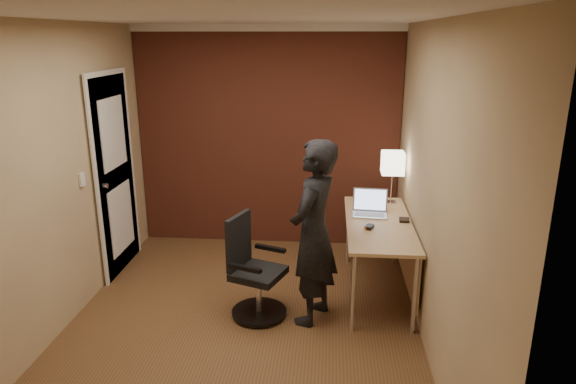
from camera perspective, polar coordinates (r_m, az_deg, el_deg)
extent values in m
plane|color=brown|center=(4.52, -5.18, -14.81)|extent=(4.00, 4.00, 0.00)
plane|color=white|center=(3.85, -6.21, 18.71)|extent=(4.00, 4.00, 0.00)
plane|color=tan|center=(5.93, -2.22, 6.02)|extent=(3.00, 0.00, 3.00)
plane|color=tan|center=(2.23, -15.07, -14.13)|extent=(3.00, 0.00, 3.00)
plane|color=tan|center=(4.52, -24.69, 0.96)|extent=(0.00, 4.00, 4.00)
plane|color=tan|center=(4.02, 15.87, 0.04)|extent=(0.00, 4.00, 4.00)
cube|color=brown|center=(5.90, -2.25, 5.96)|extent=(2.98, 0.06, 2.50)
cube|color=silver|center=(5.79, -2.41, 17.79)|extent=(3.00, 0.08, 0.08)
cube|color=silver|center=(1.96, -17.50, 18.65)|extent=(3.00, 0.08, 0.08)
cube|color=silver|center=(4.36, -26.24, 16.41)|extent=(0.08, 4.00, 0.08)
cube|color=silver|center=(3.86, 16.77, 17.53)|extent=(0.08, 4.00, 0.08)
cube|color=silver|center=(5.52, -18.73, 1.63)|extent=(0.05, 0.82, 2.02)
cube|color=silver|center=(5.52, -18.59, 1.63)|extent=(0.02, 0.92, 2.12)
cylinder|color=silver|center=(5.22, -19.67, 0.65)|extent=(0.05, 0.05, 0.05)
cube|color=silver|center=(4.92, -21.92, 1.29)|extent=(0.02, 0.08, 0.12)
cube|color=tan|center=(4.83, 10.06, -3.42)|extent=(0.60, 1.50, 0.03)
cube|color=tan|center=(4.97, 13.12, -6.56)|extent=(0.02, 1.38, 0.54)
cylinder|color=silver|center=(4.33, 7.24, -11.08)|extent=(0.04, 0.04, 0.70)
cylinder|color=silver|center=(5.59, 6.71, -4.42)|extent=(0.04, 0.04, 0.70)
cylinder|color=silver|center=(4.39, 13.90, -11.10)|extent=(0.04, 0.04, 0.70)
cylinder|color=silver|center=(5.63, 11.81, -4.51)|extent=(0.04, 0.04, 0.70)
cube|color=silver|center=(5.37, 11.30, -1.13)|extent=(0.11, 0.11, 0.01)
cylinder|color=silver|center=(5.33, 11.40, 0.48)|extent=(0.01, 0.01, 0.30)
cube|color=white|center=(5.26, 11.56, 3.20)|extent=(0.22, 0.22, 0.22)
cube|color=silver|center=(4.97, 9.03, -2.50)|extent=(0.35, 0.26, 0.01)
cube|color=silver|center=(5.04, 9.11, -0.81)|extent=(0.33, 0.08, 0.22)
cube|color=#B2CCF2|center=(5.03, 9.12, -0.85)|extent=(0.30, 0.07, 0.19)
cube|color=gray|center=(4.96, 9.05, -2.45)|extent=(0.29, 0.15, 0.00)
cube|color=black|center=(4.63, 9.02, -3.85)|extent=(0.09, 0.12, 0.03)
cube|color=black|center=(4.88, 12.79, -3.05)|extent=(0.10, 0.12, 0.02)
cylinder|color=black|center=(4.67, -3.21, -13.13)|extent=(0.49, 0.49, 0.03)
cylinder|color=silver|center=(4.59, -3.25, -11.16)|extent=(0.05, 0.05, 0.36)
cube|color=black|center=(4.50, -3.29, -9.02)|extent=(0.51, 0.51, 0.06)
cube|color=black|center=(4.48, -5.51, -5.44)|extent=(0.17, 0.36, 0.48)
cube|color=black|center=(4.62, -1.98, -6.27)|extent=(0.29, 0.14, 0.03)
cube|color=black|center=(4.26, -4.79, -8.42)|extent=(0.29, 0.14, 0.03)
imported|color=black|center=(4.30, 2.85, -4.58)|extent=(0.56, 0.68, 1.60)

